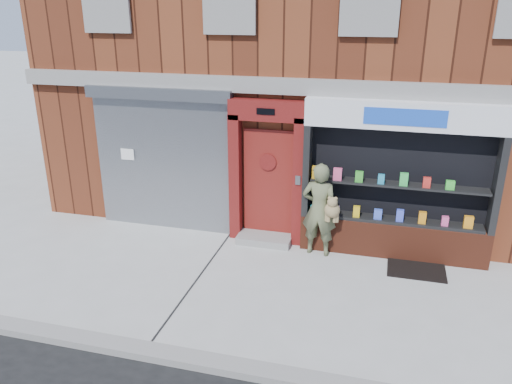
% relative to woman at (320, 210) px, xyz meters
% --- Properties ---
extents(ground, '(80.00, 80.00, 0.00)m').
position_rel_woman_xyz_m(ground, '(-0.38, -1.50, -0.93)').
color(ground, '#9E9E99').
rests_on(ground, ground).
extents(curb, '(60.00, 0.30, 0.12)m').
position_rel_woman_xyz_m(curb, '(-0.38, -3.65, -0.87)').
color(curb, gray).
rests_on(curb, ground).
extents(building, '(12.00, 8.16, 8.00)m').
position_rel_woman_xyz_m(building, '(-0.38, 4.49, 3.08)').
color(building, '#512112').
rests_on(building, ground).
extents(shutter_bay, '(3.10, 0.30, 3.04)m').
position_rel_woman_xyz_m(shutter_bay, '(-3.38, 0.43, 0.79)').
color(shutter_bay, gray).
rests_on(shutter_bay, ground).
extents(red_door_bay, '(1.52, 0.58, 2.90)m').
position_rel_woman_xyz_m(red_door_bay, '(-1.13, 0.36, 0.53)').
color(red_door_bay, '#5B110F').
rests_on(red_door_bay, ground).
extents(pharmacy_bay, '(3.50, 0.41, 3.00)m').
position_rel_woman_xyz_m(pharmacy_bay, '(1.37, 0.31, 0.45)').
color(pharmacy_bay, maroon).
rests_on(pharmacy_bay, ground).
extents(woman, '(0.75, 0.52, 1.84)m').
position_rel_woman_xyz_m(woman, '(0.00, 0.00, 0.00)').
color(woman, '#5F6542').
rests_on(woman, ground).
extents(doormat, '(1.04, 0.73, 0.03)m').
position_rel_woman_xyz_m(doormat, '(1.84, -0.22, -0.91)').
color(doormat, black).
rests_on(doormat, ground).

